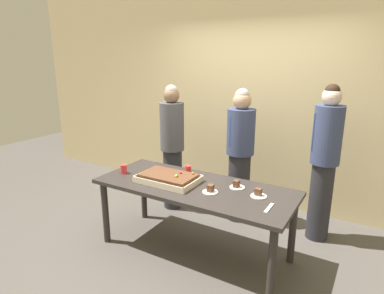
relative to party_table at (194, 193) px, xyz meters
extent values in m
plane|color=#4C4742|center=(0.00, 0.00, -0.67)|extent=(12.00, 12.00, 0.00)
cube|color=#CCB784|center=(0.00, 1.60, 0.83)|extent=(8.00, 0.12, 3.00)
cube|color=#2D2826|center=(0.00, 0.00, 0.06)|extent=(2.03, 0.83, 0.04)
cylinder|color=#2D2826|center=(-0.94, -0.33, -0.31)|extent=(0.07, 0.07, 0.71)
cylinder|color=#2D2826|center=(0.94, -0.33, -0.31)|extent=(0.07, 0.07, 0.71)
cylinder|color=#2D2826|center=(-0.94, 0.33, -0.31)|extent=(0.07, 0.07, 0.71)
cylinder|color=#2D2826|center=(0.94, 0.33, -0.31)|extent=(0.07, 0.07, 0.71)
cube|color=beige|center=(-0.28, -0.04, 0.09)|extent=(0.62, 0.41, 0.01)
cube|color=beige|center=(-0.28, -0.24, 0.12)|extent=(0.62, 0.01, 0.05)
cube|color=beige|center=(-0.28, 0.15, 0.12)|extent=(0.62, 0.01, 0.05)
cube|color=beige|center=(-0.59, -0.04, 0.12)|extent=(0.01, 0.41, 0.05)
cube|color=beige|center=(0.02, -0.04, 0.12)|extent=(0.01, 0.41, 0.05)
cube|color=brown|center=(-0.28, -0.04, 0.13)|extent=(0.55, 0.34, 0.07)
sphere|color=orange|center=(-0.06, 0.08, 0.18)|extent=(0.03, 0.03, 0.03)
sphere|color=green|center=(-0.17, -0.06, 0.18)|extent=(0.03, 0.03, 0.03)
sphere|color=red|center=(-0.18, 0.03, 0.18)|extent=(0.03, 0.03, 0.03)
sphere|color=yellow|center=(-0.17, -0.08, 0.18)|extent=(0.03, 0.03, 0.03)
cylinder|color=white|center=(0.40, 0.16, 0.09)|extent=(0.15, 0.15, 0.01)
cube|color=brown|center=(0.39, 0.15, 0.13)|extent=(0.05, 0.06, 0.07)
cylinder|color=white|center=(0.66, 0.07, 0.09)|extent=(0.15, 0.15, 0.01)
cube|color=brown|center=(0.65, 0.07, 0.13)|extent=(0.06, 0.05, 0.07)
cylinder|color=white|center=(0.23, -0.08, 0.09)|extent=(0.15, 0.15, 0.01)
cube|color=brown|center=(0.23, -0.07, 0.13)|extent=(0.05, 0.06, 0.07)
cylinder|color=red|center=(-0.22, 0.24, 0.13)|extent=(0.07, 0.07, 0.10)
cylinder|color=red|center=(-0.85, -0.10, 0.13)|extent=(0.07, 0.07, 0.10)
cube|color=silver|center=(0.82, -0.12, 0.09)|extent=(0.03, 0.20, 0.01)
cylinder|color=#28282D|center=(0.11, 0.93, -0.24)|extent=(0.27, 0.27, 0.86)
cylinder|color=#384266|center=(0.11, 0.93, 0.47)|extent=(0.34, 0.34, 0.55)
cube|color=navy|center=(0.05, 0.78, 0.50)|extent=(0.04, 0.02, 0.35)
sphere|color=tan|center=(0.11, 0.93, 0.84)|extent=(0.22, 0.22, 0.22)
sphere|color=#B2A899|center=(0.11, 0.93, 0.90)|extent=(0.17, 0.17, 0.17)
cylinder|color=#28282D|center=(-0.79, 0.79, -0.26)|extent=(0.25, 0.25, 0.82)
cylinder|color=#4C4C51|center=(-0.79, 0.79, 0.46)|extent=(0.31, 0.31, 0.62)
sphere|color=#8C664C|center=(-0.79, 0.79, 0.86)|extent=(0.20, 0.20, 0.20)
sphere|color=#B2A899|center=(-0.79, 0.79, 0.92)|extent=(0.16, 0.16, 0.16)
cylinder|color=#28282D|center=(1.07, 0.96, -0.22)|extent=(0.24, 0.24, 0.89)
cylinder|color=#384266|center=(1.07, 0.96, 0.54)|extent=(0.30, 0.30, 0.63)
cube|color=navy|center=(0.96, 0.87, 0.57)|extent=(0.04, 0.02, 0.40)
sphere|color=beige|center=(1.07, 0.96, 0.94)|extent=(0.20, 0.20, 0.20)
sphere|color=black|center=(1.07, 0.96, 1.00)|extent=(0.15, 0.15, 0.15)
camera|label=1|loc=(1.56, -2.67, 1.35)|focal=30.64mm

